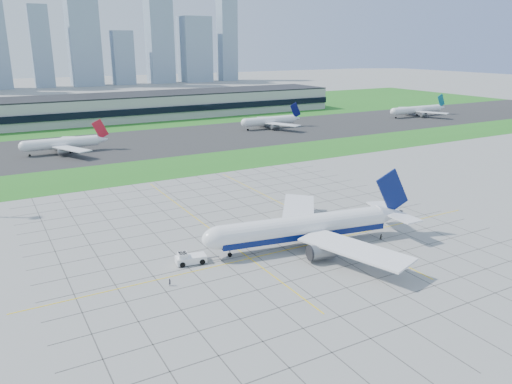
# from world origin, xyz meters

# --- Properties ---
(ground) EXTENTS (1400.00, 1400.00, 0.00)m
(ground) POSITION_xyz_m (0.00, 0.00, 0.00)
(ground) COLOR #9D9E98
(ground) RESTS_ON ground
(grass_median) EXTENTS (700.00, 35.00, 0.04)m
(grass_median) POSITION_xyz_m (0.00, 90.00, 0.02)
(grass_median) COLOR #266E1F
(grass_median) RESTS_ON ground
(asphalt_taxiway) EXTENTS (700.00, 75.00, 0.04)m
(asphalt_taxiway) POSITION_xyz_m (0.00, 145.00, 0.03)
(asphalt_taxiway) COLOR #383838
(asphalt_taxiway) RESTS_ON ground
(grass_far) EXTENTS (700.00, 145.00, 0.04)m
(grass_far) POSITION_xyz_m (0.00, 255.00, 0.02)
(grass_far) COLOR #266E1F
(grass_far) RESTS_ON ground
(apron_markings) EXTENTS (120.00, 130.00, 0.03)m
(apron_markings) POSITION_xyz_m (0.43, 11.09, 0.02)
(apron_markings) COLOR #474744
(apron_markings) RESTS_ON ground
(terminal) EXTENTS (260.00, 43.00, 15.80)m
(terminal) POSITION_xyz_m (40.00, 229.87, 7.89)
(terminal) COLOR #B7B7B2
(terminal) RESTS_ON ground
(city_skyline) EXTENTS (523.00, 32.40, 160.00)m
(city_skyline) POSITION_xyz_m (-8.71, 520.00, 59.09)
(city_skyline) COLOR #8599AE
(city_skyline) RESTS_ON ground
(airliner) EXTENTS (54.19, 54.49, 17.15)m
(airliner) POSITION_xyz_m (5.13, -1.92, 4.69)
(airliner) COLOR white
(airliner) RESTS_ON ground
(pushback_tug) EXTENTS (9.92, 4.31, 2.72)m
(pushback_tug) POSITION_xyz_m (-22.96, 2.23, 1.21)
(pushback_tug) COLOR white
(pushback_tug) RESTS_ON ground
(crew_near) EXTENTS (0.67, 0.63, 1.55)m
(crew_near) POSITION_xyz_m (-30.44, -5.81, 0.77)
(crew_near) COLOR black
(crew_near) RESTS_ON ground
(crew_far) EXTENTS (0.89, 0.76, 1.62)m
(crew_far) POSITION_xyz_m (23.81, -8.30, 0.81)
(crew_far) COLOR black
(crew_far) RESTS_ON ground
(distant_jet_1) EXTENTS (36.28, 42.66, 14.08)m
(distant_jet_1) POSITION_xyz_m (-27.39, 139.15, 4.48)
(distant_jet_1) COLOR white
(distant_jet_1) RESTS_ON ground
(distant_jet_2) EXTENTS (37.41, 42.66, 14.08)m
(distant_jet_2) POSITION_xyz_m (87.84, 151.94, 4.48)
(distant_jet_2) COLOR white
(distant_jet_2) RESTS_ON ground
(distant_jet_3) EXTENTS (47.25, 42.66, 14.08)m
(distant_jet_3) POSITION_xyz_m (199.46, 146.30, 4.49)
(distant_jet_3) COLOR white
(distant_jet_3) RESTS_ON ground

